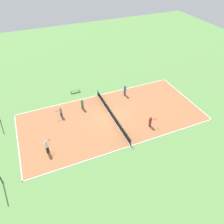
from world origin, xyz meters
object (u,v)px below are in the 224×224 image
(tennis_ball_far_baseline, at_px, (96,112))
(player_near_blue, at_px, (125,90))
(player_far_green, at_px, (82,103))
(tennis_ball_right_alley, at_px, (57,135))
(bench, at_px, (75,90))
(player_coach_red, at_px, (150,121))
(tennis_net, at_px, (112,114))
(player_far_white, at_px, (47,146))
(player_baseline_gray, at_px, (61,112))

(tennis_ball_far_baseline, bearing_deg, player_near_blue, -67.85)
(player_far_green, bearing_deg, tennis_ball_right_alley, -100.81)
(bench, distance_m, tennis_ball_right_alley, 9.37)
(player_coach_red, distance_m, player_far_green, 9.45)
(tennis_net, xyz_separation_m, tennis_ball_far_baseline, (1.80, 1.63, -0.46))
(tennis_ball_far_baseline, bearing_deg, player_coach_red, -134.19)
(bench, relative_size, tennis_ball_far_baseline, 21.95)
(player_near_blue, distance_m, tennis_ball_far_baseline, 5.89)
(player_far_white, distance_m, tennis_ball_right_alley, 2.75)
(player_far_green, relative_size, tennis_ball_far_baseline, 22.49)
(tennis_ball_right_alley, bearing_deg, player_far_white, 147.21)
(player_far_white, height_order, tennis_ball_right_alley, player_far_white)
(player_far_white, xyz_separation_m, tennis_ball_far_baseline, (4.50, -7.14, -0.97))
(player_baseline_gray, bearing_deg, tennis_ball_right_alley, 61.50)
(tennis_ball_far_baseline, bearing_deg, bench, 11.73)
(player_coach_red, xyz_separation_m, player_far_white, (0.68, 12.47, 0.20))
(tennis_ball_right_alley, bearing_deg, tennis_ball_far_baseline, -67.86)
(player_far_green, bearing_deg, bench, 126.17)
(bench, bearing_deg, player_baseline_gray, 56.81)
(bench, xyz_separation_m, tennis_ball_far_baseline, (-5.85, -1.21, -0.33))
(player_coach_red, relative_size, player_baseline_gray, 1.03)
(player_near_blue, relative_size, player_baseline_gray, 1.16)
(tennis_net, height_order, player_near_blue, player_near_blue)
(bench, xyz_separation_m, player_baseline_gray, (-4.90, 3.20, 0.42))
(tennis_net, xyz_separation_m, player_baseline_gray, (2.75, 6.05, 0.30))
(tennis_net, relative_size, player_near_blue, 6.64)
(bench, distance_m, player_near_blue, 7.57)
(tennis_net, height_order, tennis_ball_far_baseline, tennis_net)
(tennis_net, distance_m, player_far_white, 9.19)
(tennis_net, height_order, player_baseline_gray, player_baseline_gray)
(tennis_net, height_order, tennis_ball_right_alley, tennis_net)
(tennis_net, bearing_deg, player_far_white, 107.12)
(tennis_net, xyz_separation_m, player_near_blue, (3.99, -3.76, 0.43))
(tennis_net, height_order, player_far_white, player_far_white)
(player_near_blue, height_order, tennis_ball_far_baseline, player_near_blue)
(player_near_blue, bearing_deg, tennis_ball_right_alley, -113.18)
(tennis_net, xyz_separation_m, player_coach_red, (-3.38, -3.69, 0.32))
(player_coach_red, bearing_deg, player_far_green, 155.82)
(player_far_green, height_order, tennis_ball_right_alley, player_far_green)
(bench, bearing_deg, tennis_ball_right_alley, 61.01)
(player_far_green, xyz_separation_m, tennis_ball_right_alley, (-3.86, 4.40, -0.83))
(player_far_white, xyz_separation_m, player_far_green, (6.02, -5.80, -0.15))
(player_far_green, bearing_deg, tennis_ball_far_baseline, -10.50)
(player_near_blue, bearing_deg, player_far_white, -107.22)
(player_coach_red, bearing_deg, bench, 141.59)
(player_far_white, xyz_separation_m, tennis_ball_right_alley, (2.16, -1.39, -0.97))
(player_coach_red, height_order, tennis_ball_far_baseline, player_coach_red)
(player_near_blue, bearing_deg, player_coach_red, -45.87)
(tennis_ball_right_alley, bearing_deg, player_baseline_gray, -22.07)
(tennis_net, height_order, bench, tennis_net)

